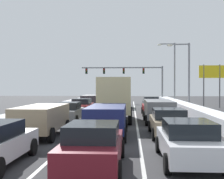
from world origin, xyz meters
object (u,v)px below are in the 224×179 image
Objects in this scene: suv_tan_left_lane_second at (42,118)px; sedan_gray_left_lane_third at (68,112)px; sedan_white_right_lane_nearest at (188,141)px; sedan_tan_right_lane_second at (168,122)px; suv_gray_right_lane_third at (159,109)px; sedan_charcoal_right_lane_fifth at (151,103)px; sedan_black_center_lane_fourth at (117,105)px; traffic_light_gantry at (131,74)px; sedan_maroon_center_lane_nearest at (93,145)px; suv_navy_center_lane_second at (107,118)px; suv_green_center_lane_fifth at (122,100)px; suv_charcoal_left_lane_fifth at (92,101)px; sedan_red_right_lane_fourth at (152,107)px; box_truck_center_lane_third at (116,97)px; sedan_red_left_lane_fourth at (82,106)px; street_lamp_right_far at (172,68)px; roadside_sign_right at (212,76)px; street_lamp_right_mid at (186,70)px.

suv_tan_left_lane_second is 6.87m from sedan_gray_left_lane_third.
sedan_white_right_lane_nearest is 5.72m from sedan_tan_right_lane_second.
sedan_charcoal_right_lane_fifth is (0.26, 12.89, -0.25)m from suv_gray_right_lane_third.
sedan_tan_right_lane_second is 18.77m from sedan_charcoal_right_lane_fifth.
traffic_light_gantry reaches higher than sedan_black_center_lane_fourth.
sedan_black_center_lane_fourth is at bearing -94.36° from traffic_light_gantry.
suv_navy_center_lane_second reaches higher than sedan_maroon_center_lane_nearest.
suv_gray_right_lane_third is at bearing -78.47° from suv_green_center_lane_fifth.
sedan_white_right_lane_nearest is 0.92× the size of suv_charcoal_left_lane_fifth.
suv_charcoal_left_lane_fifth is (-6.77, 7.12, 0.25)m from sedan_red_right_lane_fourth.
traffic_light_gantry is (-2.00, 22.96, 4.12)m from sedan_red_right_lane_fourth.
sedan_red_right_lane_fourth is 9.83m from suv_charcoal_left_lane_fifth.
sedan_charcoal_right_lane_fifth is at bearing 89.19° from sedan_tan_right_lane_second.
traffic_light_gantry reaches higher than suv_gray_right_lane_third.
suv_green_center_lane_fifth is 15.73m from sedan_gray_left_lane_third.
sedan_red_left_lane_fourth is at bearing 121.70° from box_truck_center_lane_third.
suv_green_center_lane_fifth is (0.37, 6.41, 0.25)m from sedan_black_center_lane_fourth.
roadside_sign_right is at bearing -52.88° from street_lamp_right_far.
sedan_red_left_lane_fourth is 23.00m from traffic_light_gantry.
traffic_light_gantry reaches higher than sedan_red_right_lane_fourth.
sedan_maroon_center_lane_nearest is (-3.30, -12.57, -0.25)m from suv_gray_right_lane_third.
suv_tan_left_lane_second and suv_charcoal_left_lane_fifth have the same top height.
sedan_black_center_lane_fourth is 15.57m from street_lamp_right_far.
suv_navy_center_lane_second is at bearing -75.07° from sedan_red_left_lane_fourth.
sedan_black_center_lane_fourth is (-3.81, -3.72, 0.00)m from sedan_charcoal_right_lane_fifth.
box_truck_center_lane_third is at bearing 64.82° from suv_tan_left_lane_second.
sedan_charcoal_right_lane_fifth is 12.38m from box_truck_center_lane_third.
sedan_charcoal_right_lane_fifth is 0.32× the size of traffic_light_gantry.
suv_gray_right_lane_third is 3.54m from box_truck_center_lane_third.
sedan_red_right_lane_fourth is at bearing -85.02° from traffic_light_gantry.
sedan_red_right_lane_fourth is 18.99m from sedan_maroon_center_lane_nearest.
suv_gray_right_lane_third is 1.00× the size of suv_tan_left_lane_second.
sedan_charcoal_right_lane_fifth is at bearing 39.36° from sedan_red_left_lane_fourth.
suv_tan_left_lane_second is 1.00× the size of suv_charcoal_left_lane_fifth.
suv_gray_right_lane_third is 14.90m from suv_charcoal_left_lane_fifth.
suv_tan_left_lane_second is 19.83m from suv_charcoal_left_lane_fifth.
street_lamp_right_mid is at bearing 47.76° from sedan_gray_left_lane_third.
sedan_charcoal_right_lane_fifth is at bearing 82.04° from sedan_maroon_center_lane_nearest.
sedan_maroon_center_lane_nearest is at bearing -89.35° from sedan_black_center_lane_fourth.
roadside_sign_right is at bearing 63.17° from suv_navy_center_lane_second.
sedan_tan_right_lane_second is at bearing -81.60° from suv_green_center_lane_fifth.
suv_gray_right_lane_third is at bearing 89.91° from sedan_tan_right_lane_second.
box_truck_center_lane_third is at bearing -106.55° from sedan_charcoal_right_lane_fifth.
sedan_tan_right_lane_second and sedan_black_center_lane_fourth have the same top height.
sedan_charcoal_right_lane_fifth is at bearing 73.45° from box_truck_center_lane_third.
suv_charcoal_left_lane_fifth is at bearing -147.40° from suv_green_center_lane_fifth.
sedan_gray_left_lane_third is 0.82× the size of roadside_sign_right.
street_lamp_right_far reaches higher than sedan_charcoal_right_lane_fifth.
sedan_tan_right_lane_second is 1.00× the size of sedan_red_left_lane_fourth.
suv_tan_left_lane_second is (-6.82, 5.02, 0.25)m from sedan_white_right_lane_nearest.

